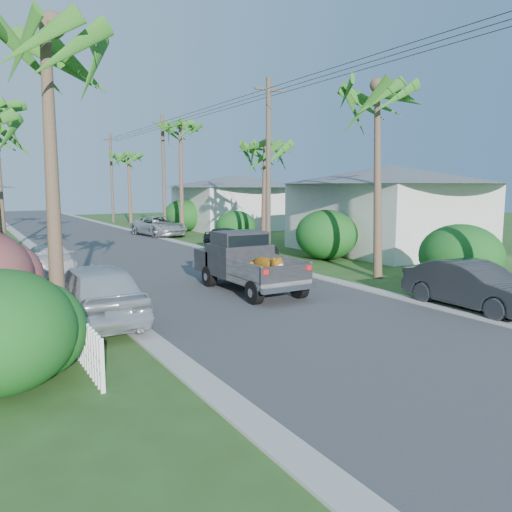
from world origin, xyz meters
TOP-DOWN VIEW (x-y plane):
  - ground at (0.00, 0.00)m, footprint 120.00×120.00m
  - road at (0.00, 25.00)m, footprint 8.00×100.00m
  - curb_left at (-4.30, 25.00)m, footprint 0.60×100.00m
  - curb_right at (4.30, 25.00)m, footprint 0.60×100.00m
  - pickup_truck at (0.58, 6.63)m, footprint 1.98×5.12m
  - parked_car_rn at (5.00, 0.57)m, footprint 1.60×4.34m
  - parked_car_rm at (4.46, 13.32)m, footprint 1.88×4.40m
  - parked_car_rf at (5.00, 16.39)m, footprint 1.72×4.03m
  - parked_car_rd at (4.73, 26.91)m, footprint 3.14×5.57m
  - parked_car_ln at (-5.00, 4.80)m, footprint 1.98×4.89m
  - parked_car_lf at (-5.00, 12.87)m, footprint 2.01×4.56m
  - palm_l_a at (-6.20, 3.00)m, footprint 4.40×4.40m
  - palm_r_a at (6.30, 6.00)m, footprint 4.40×4.40m
  - palm_r_b at (6.60, 15.00)m, footprint 4.40×4.40m
  - palm_r_c at (6.20, 26.00)m, footprint 4.40×4.40m
  - palm_r_d at (6.50, 40.00)m, footprint 4.40×4.40m
  - shrub_l_a at (-7.50, 1.00)m, footprint 2.60×2.86m
  - shrub_r_a at (7.60, 3.00)m, footprint 2.80×3.08m
  - shrub_r_b at (7.80, 11.00)m, footprint 3.00×3.30m
  - shrub_r_c at (7.50, 20.00)m, footprint 2.60×2.86m
  - shrub_r_d at (8.00, 30.00)m, footprint 3.20×3.52m
  - picket_fence at (-6.00, 5.50)m, footprint 0.10×11.00m
  - house_right_near at (13.00, 12.00)m, footprint 8.00×9.00m
  - house_right_far at (13.00, 30.00)m, footprint 9.00×8.00m
  - utility_pole_b at (5.60, 13.00)m, footprint 1.60×0.26m
  - utility_pole_c at (5.60, 28.00)m, footprint 1.60×0.26m
  - utility_pole_d at (5.60, 43.00)m, footprint 1.60×0.26m

SIDE VIEW (x-z plane):
  - ground at x=0.00m, z-range 0.00..0.00m
  - road at x=0.00m, z-range 0.00..0.02m
  - curb_left at x=-4.30m, z-range 0.00..0.06m
  - curb_right at x=4.30m, z-range 0.00..0.06m
  - picket_fence at x=-6.00m, z-range 0.00..1.00m
  - parked_car_rm at x=4.46m, z-range 0.00..1.26m
  - parked_car_lf at x=-5.00m, z-range 0.00..1.30m
  - parked_car_rf at x=5.00m, z-range 0.00..1.36m
  - parked_car_rn at x=5.00m, z-range 0.00..1.42m
  - parked_car_rd at x=4.73m, z-range 0.00..1.47m
  - parked_car_ln at x=-5.00m, z-range 0.00..1.66m
  - pickup_truck at x=0.58m, z-range -0.02..2.04m
  - shrub_r_c at x=7.50m, z-range 0.00..2.10m
  - shrub_l_a at x=-7.50m, z-range 0.00..2.20m
  - shrub_r_a at x=7.60m, z-range 0.00..2.30m
  - shrub_r_b at x=7.80m, z-range 0.00..2.50m
  - shrub_r_d at x=8.00m, z-range 0.00..2.60m
  - house_right_far at x=13.00m, z-range -0.18..4.42m
  - house_right_near at x=13.00m, z-range -0.18..4.62m
  - utility_pole_b at x=5.60m, z-range 0.10..9.10m
  - utility_pole_c at x=5.60m, z-range 0.10..9.10m
  - utility_pole_d at x=5.60m, z-range 0.10..9.10m
  - palm_r_b at x=6.60m, z-range 2.35..9.55m
  - palm_r_d at x=6.50m, z-range 2.73..10.74m
  - palm_l_a at x=-6.20m, z-range 2.83..11.04m
  - palm_r_a at x=6.30m, z-range 3.07..11.78m
  - palm_r_c at x=6.20m, z-range 3.41..12.81m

